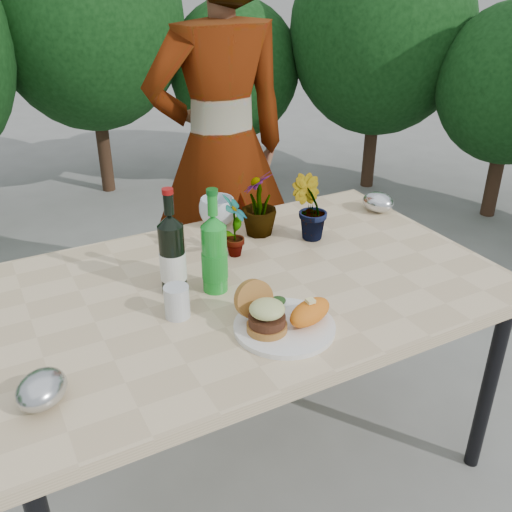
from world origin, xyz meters
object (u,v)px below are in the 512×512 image
dinner_plate (284,327)px  person (221,151)px  wine_bottle (172,255)px  patio_table (244,298)px

dinner_plate → person: person is taller
wine_bottle → person: (0.52, 0.78, 0.03)m
dinner_plate → person: size_ratio=0.15×
dinner_plate → person: (0.33, 1.12, 0.15)m
patio_table → wine_bottle: 0.28m
person → dinner_plate: bearing=76.0°
patio_table → dinner_plate: 0.29m
wine_bottle → patio_table: bearing=2.7°
wine_bottle → person: bearing=73.9°
patio_table → dinner_plate: dinner_plate is taller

